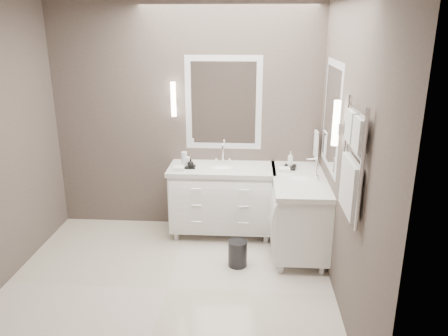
# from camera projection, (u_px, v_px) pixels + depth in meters

# --- Properties ---
(floor) EXTENTS (3.20, 3.00, 0.01)m
(floor) POSITION_uv_depth(u_px,v_px,m) (167.00, 289.00, 4.21)
(floor) COLOR beige
(floor) RESTS_ON ground
(wall_back) EXTENTS (3.20, 0.01, 2.70)m
(wall_back) POSITION_uv_depth(u_px,v_px,m) (186.00, 119.00, 5.22)
(wall_back) COLOR #524741
(wall_back) RESTS_ON floor
(wall_front) EXTENTS (3.20, 0.01, 2.70)m
(wall_front) POSITION_uv_depth(u_px,v_px,m) (104.00, 232.00, 2.36)
(wall_front) COLOR #524741
(wall_front) RESTS_ON floor
(wall_right) EXTENTS (0.01, 3.00, 2.70)m
(wall_right) POSITION_uv_depth(u_px,v_px,m) (348.00, 158.00, 3.69)
(wall_right) COLOR #524741
(wall_right) RESTS_ON floor
(vanity_back) EXTENTS (1.24, 0.59, 0.97)m
(vanity_back) POSITION_uv_depth(u_px,v_px,m) (222.00, 196.00, 5.19)
(vanity_back) COLOR white
(vanity_back) RESTS_ON floor
(vanity_right) EXTENTS (0.59, 1.24, 0.97)m
(vanity_right) POSITION_uv_depth(u_px,v_px,m) (299.00, 209.00, 4.83)
(vanity_right) COLOR white
(vanity_right) RESTS_ON floor
(mirror_back) EXTENTS (0.90, 0.02, 1.10)m
(mirror_back) POSITION_uv_depth(u_px,v_px,m) (223.00, 103.00, 5.11)
(mirror_back) COLOR white
(mirror_back) RESTS_ON wall_back
(mirror_right) EXTENTS (0.02, 0.90, 1.10)m
(mirror_right) POSITION_uv_depth(u_px,v_px,m) (332.00, 116.00, 4.39)
(mirror_right) COLOR white
(mirror_right) RESTS_ON wall_right
(sconce_back) EXTENTS (0.06, 0.06, 0.40)m
(sconce_back) POSITION_uv_depth(u_px,v_px,m) (173.00, 100.00, 5.07)
(sconce_back) COLOR white
(sconce_back) RESTS_ON wall_back
(sconce_right) EXTENTS (0.06, 0.06, 0.40)m
(sconce_right) POSITION_uv_depth(u_px,v_px,m) (336.00, 124.00, 3.83)
(sconce_right) COLOR white
(sconce_right) RESTS_ON wall_right
(towel_bar_corner) EXTENTS (0.03, 0.22, 0.30)m
(towel_bar_corner) POSITION_uv_depth(u_px,v_px,m) (316.00, 143.00, 5.06)
(towel_bar_corner) COLOR white
(towel_bar_corner) RESTS_ON wall_right
(towel_ladder) EXTENTS (0.06, 0.58, 0.90)m
(towel_ladder) POSITION_uv_depth(u_px,v_px,m) (352.00, 168.00, 3.30)
(towel_ladder) COLOR white
(towel_ladder) RESTS_ON wall_right
(waste_bin) EXTENTS (0.21, 0.21, 0.28)m
(waste_bin) POSITION_uv_depth(u_px,v_px,m) (238.00, 253.00, 4.58)
(waste_bin) COLOR black
(waste_bin) RESTS_ON floor
(amenity_tray_back) EXTENTS (0.16, 0.13, 0.02)m
(amenity_tray_back) POSITION_uv_depth(u_px,v_px,m) (189.00, 167.00, 5.04)
(amenity_tray_back) COLOR black
(amenity_tray_back) RESTS_ON vanity_back
(amenity_tray_right) EXTENTS (0.16, 0.20, 0.03)m
(amenity_tray_right) POSITION_uv_depth(u_px,v_px,m) (290.00, 167.00, 5.03)
(amenity_tray_right) COLOR black
(amenity_tray_right) RESTS_ON vanity_right
(water_bottle) EXTENTS (0.07, 0.07, 0.19)m
(water_bottle) POSITION_uv_depth(u_px,v_px,m) (184.00, 160.00, 5.02)
(water_bottle) COLOR silver
(water_bottle) RESTS_ON vanity_back
(soap_bottle_a) EXTENTS (0.08, 0.09, 0.15)m
(soap_bottle_a) POSITION_uv_depth(u_px,v_px,m) (186.00, 159.00, 5.04)
(soap_bottle_a) COLOR white
(soap_bottle_a) RESTS_ON amenity_tray_back
(soap_bottle_b) EXTENTS (0.09, 0.09, 0.09)m
(soap_bottle_b) POSITION_uv_depth(u_px,v_px,m) (191.00, 163.00, 4.99)
(soap_bottle_b) COLOR black
(soap_bottle_b) RESTS_ON amenity_tray_back
(soap_bottle_c) EXTENTS (0.07, 0.07, 0.17)m
(soap_bottle_c) POSITION_uv_depth(u_px,v_px,m) (290.00, 159.00, 5.00)
(soap_bottle_c) COLOR white
(soap_bottle_c) RESTS_ON amenity_tray_right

